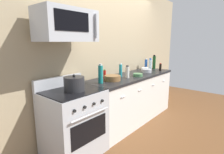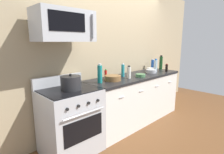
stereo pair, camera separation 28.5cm
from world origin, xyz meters
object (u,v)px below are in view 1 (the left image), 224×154
at_px(bottle_wine_green, 154,62).
at_px(bowl_white_ceramic, 145,69).
at_px(bottle_hot_sauce_red, 105,75).
at_px(bottle_sparkling_teal, 100,74).
at_px(range_oven, 73,122).
at_px(bottle_dish_soap, 121,70).
at_px(stockpot, 74,84).
at_px(bottle_vinegar_white, 127,72).
at_px(microwave, 67,25).
at_px(bottle_soda_blue, 146,64).
at_px(bowl_wooden_salad, 112,78).
at_px(bottle_water_clear, 150,65).
at_px(bowl_green_glaze, 138,75).
at_px(bowl_steel_prep, 146,71).
at_px(bottle_soy_sauce_dark, 160,67).

bearing_deg(bottle_wine_green, bowl_white_ceramic, 164.82).
distance_m(bottle_hot_sauce_red, bottle_sparkling_teal, 0.31).
distance_m(range_oven, bottle_hot_sauce_red, 0.98).
bearing_deg(bottle_dish_soap, stockpot, -172.89).
bearing_deg(stockpot, bottle_vinegar_white, -1.82).
height_order(microwave, bottle_dish_soap, microwave).
distance_m(microwave, bottle_hot_sauce_red, 1.11).
height_order(bottle_soda_blue, bowl_wooden_salad, bottle_soda_blue).
bearing_deg(bottle_vinegar_white, bottle_hot_sauce_red, 143.42).
height_order(bottle_wine_green, bottle_vinegar_white, bottle_wine_green).
xyz_separation_m(bottle_water_clear, bottle_vinegar_white, (-0.92, -0.04, -0.03)).
relative_size(microwave, bottle_sparkling_teal, 2.46).
distance_m(bottle_dish_soap, bottle_vinegar_white, 0.19).
distance_m(microwave, bowl_wooden_salad, 1.13).
xyz_separation_m(bottle_vinegar_white, bowl_green_glaze, (0.26, -0.06, -0.08)).
distance_m(bottle_wine_green, bowl_white_ceramic, 0.31).
relative_size(bowl_green_glaze, bowl_steel_prep, 0.84).
height_order(bowl_wooden_salad, stockpot, stockpot).
bearing_deg(bowl_green_glaze, bottle_soy_sauce_dark, -2.47).
xyz_separation_m(bottle_sparkling_teal, bowl_green_glaze, (0.85, -0.15, -0.12)).
height_order(range_oven, bottle_water_clear, bottle_water_clear).
relative_size(bottle_soy_sauce_dark, stockpot, 0.63).
relative_size(bottle_soy_sauce_dark, bottle_soda_blue, 0.69).
distance_m(microwave, stockpot, 0.74).
height_order(bowl_wooden_salad, bowl_steel_prep, bowl_wooden_salad).
distance_m(bowl_wooden_salad, bowl_steel_prep, 1.08).
bearing_deg(bottle_sparkling_teal, microwave, 175.17).
bearing_deg(bowl_wooden_salad, bottle_hot_sauce_red, 88.56).
bearing_deg(bottle_hot_sauce_red, bottle_dish_soap, -9.01).
relative_size(bottle_water_clear, bowl_green_glaze, 1.57).
bearing_deg(stockpot, bottle_soda_blue, 6.28).
bearing_deg(bowl_white_ceramic, bottle_wine_green, -15.18).
height_order(microwave, bottle_vinegar_white, microwave).
xyz_separation_m(bottle_sparkling_teal, bowl_white_ceramic, (1.61, 0.13, -0.11)).
distance_m(microwave, bottle_vinegar_white, 1.35).
distance_m(bottle_soy_sauce_dark, bottle_water_clear, 0.26).
height_order(bottle_dish_soap, bowl_steel_prep, bottle_dish_soap).
distance_m(range_oven, bowl_white_ceramic, 2.21).
bearing_deg(bottle_sparkling_teal, bowl_steel_prep, -2.17).
relative_size(microwave, bottle_water_clear, 2.65).
xyz_separation_m(bottle_soy_sauce_dark, bottle_wine_green, (0.17, 0.24, 0.08)).
bearing_deg(bottle_soda_blue, range_oven, -175.02).
xyz_separation_m(bottle_soda_blue, bowl_wooden_salad, (-1.51, -0.23, -0.07)).
bearing_deg(range_oven, bottle_water_clear, -1.33).
relative_size(bottle_hot_sauce_red, bowl_steel_prep, 0.78).
relative_size(bowl_white_ceramic, bowl_wooden_salad, 0.67).
bearing_deg(bottle_hot_sauce_red, bottle_water_clear, -9.19).
bearing_deg(bottle_dish_soap, bottle_wine_green, -1.90).
xyz_separation_m(bowl_white_ceramic, stockpot, (-2.15, -0.18, 0.07)).
bearing_deg(bottle_wine_green, bottle_sparkling_teal, -178.36).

